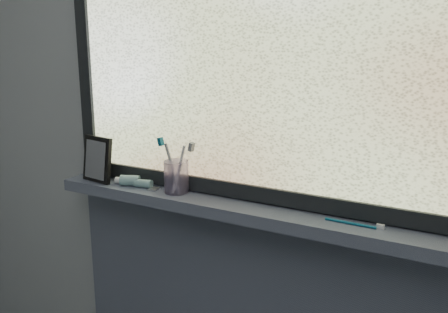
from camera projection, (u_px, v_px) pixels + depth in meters
wall_back at (285, 132)px, 1.53m from camera, size 3.00×0.01×2.50m
windowsill at (274, 217)px, 1.53m from camera, size 1.62×0.14×0.04m
window_pane at (285, 39)px, 1.44m from camera, size 1.50×0.01×1.00m
frame_bottom at (280, 197)px, 1.56m from camera, size 1.60×0.03×0.05m
frame_left at (85, 38)px, 1.80m from camera, size 0.05×0.03×1.10m
vanity_mirror at (97, 159)px, 1.80m from camera, size 0.14×0.08×0.17m
toothpaste_tube at (135, 181)px, 1.75m from camera, size 0.22×0.11×0.04m
toothbrush_cup at (176, 177)px, 1.68m from camera, size 0.09×0.09×0.11m
toothbrush_lying at (350, 222)px, 1.41m from camera, size 0.18×0.02×0.01m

